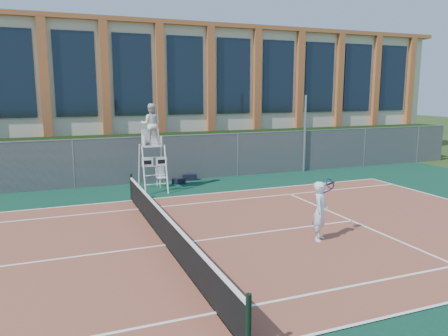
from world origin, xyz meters
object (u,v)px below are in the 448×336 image
object	(u,v)px
steel_pole	(305,134)
plastic_chair	(161,175)
umpire_chair	(151,127)
tennis_player	(320,211)

from	to	relation	value
steel_pole	plastic_chair	world-z (taller)	steel_pole
steel_pole	plastic_chair	size ratio (longest dim) A/B	4.58
umpire_chair	plastic_chair	xyz separation A→B (m)	(0.53, 0.63, -2.28)
steel_pole	plastic_chair	bearing A→B (deg)	-172.90
steel_pole	umpire_chair	xyz separation A→B (m)	(-8.70, -1.65, 0.75)
steel_pole	umpire_chair	size ratio (longest dim) A/B	1.07
plastic_chair	steel_pole	bearing A→B (deg)	7.10
steel_pole	plastic_chair	distance (m)	8.38
umpire_chair	tennis_player	xyz separation A→B (m)	(3.12, -8.27, -1.91)
steel_pole	plastic_chair	xyz separation A→B (m)	(-8.18, -1.02, -1.52)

